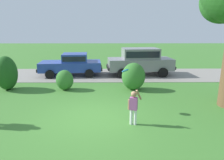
{
  "coord_description": "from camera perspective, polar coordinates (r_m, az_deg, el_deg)",
  "views": [
    {
      "loc": [
        0.64,
        -7.15,
        3.26
      ],
      "look_at": [
        0.72,
        1.41,
        1.1
      ],
      "focal_mm": 32.8,
      "sensor_mm": 36.0,
      "label": 1
    }
  ],
  "objects": [
    {
      "name": "parked_sedan",
      "position": [
        14.79,
        -11.07,
        4.51
      ],
      "size": [
        4.54,
        2.38,
        1.56
      ],
      "color": "#28429E",
      "rests_on": "ground"
    },
    {
      "name": "parked_suv",
      "position": [
        14.73,
        7.83,
        5.5
      ],
      "size": [
        4.83,
        2.39,
        1.92
      ],
      "color": "gray",
      "rests_on": "ground"
    },
    {
      "name": "shrub_centre_left",
      "position": [
        11.37,
        -13.04,
        0.0
      ],
      "size": [
        0.94,
        0.83,
        1.1
      ],
      "color": "#33702B",
      "rests_on": "ground"
    },
    {
      "name": "child_thrower",
      "position": [
        7.08,
        6.03,
        -6.97
      ],
      "size": [
        0.48,
        0.24,
        1.29
      ],
      "color": "white",
      "rests_on": "ground"
    },
    {
      "name": "shrub_centre",
      "position": [
        11.12,
        6.01,
        1.01
      ],
      "size": [
        1.27,
        1.09,
        1.49
      ],
      "color": "#33702B",
      "rests_on": "ground"
    },
    {
      "name": "frisbee",
      "position": [
        7.92,
        3.73,
        2.63
      ],
      "size": [
        0.31,
        0.27,
        0.23
      ],
      "color": "#337FDB"
    },
    {
      "name": "ground_plane",
      "position": [
        7.88,
        -5.21,
        -10.32
      ],
      "size": [
        80.0,
        80.0,
        0.0
      ],
      "primitive_type": "plane",
      "color": "#3D752D"
    },
    {
      "name": "driveway_strip",
      "position": [
        14.83,
        -2.99,
        1.49
      ],
      "size": [
        28.0,
        4.4,
        0.02
      ],
      "primitive_type": "cube",
      "color": "gray",
      "rests_on": "ground"
    },
    {
      "name": "shrub_near_tree",
      "position": [
        12.42,
        -27.36,
        1.71
      ],
      "size": [
        1.11,
        1.25,
        1.84
      ],
      "color": "#1E511C",
      "rests_on": "ground"
    }
  ]
}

